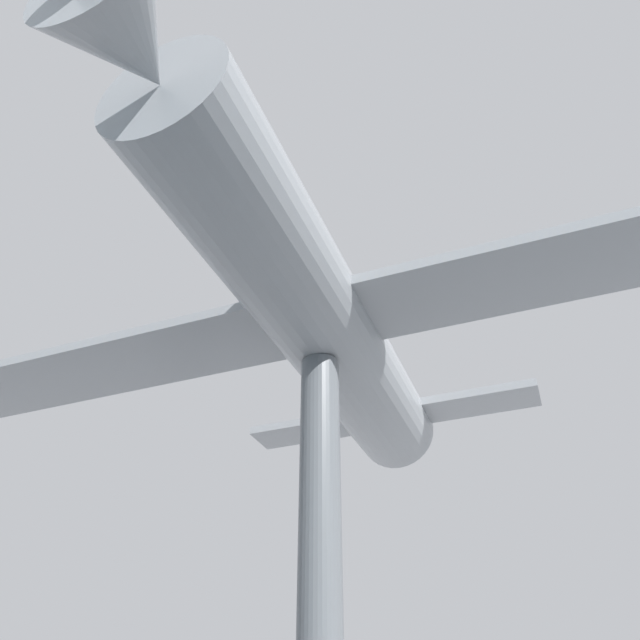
# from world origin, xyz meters

# --- Properties ---
(support_pylon_central) EXTENTS (0.63, 0.63, 7.32)m
(support_pylon_central) POSITION_xyz_m (0.00, 0.00, 3.66)
(support_pylon_central) COLOR slate
(support_pylon_central) RESTS_ON ground_plane
(suspended_airplane) EXTENTS (20.93, 11.83, 3.19)m
(suspended_airplane) POSITION_xyz_m (0.02, 0.23, 8.21)
(suspended_airplane) COLOR #93999E
(suspended_airplane) RESTS_ON support_pylon_central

